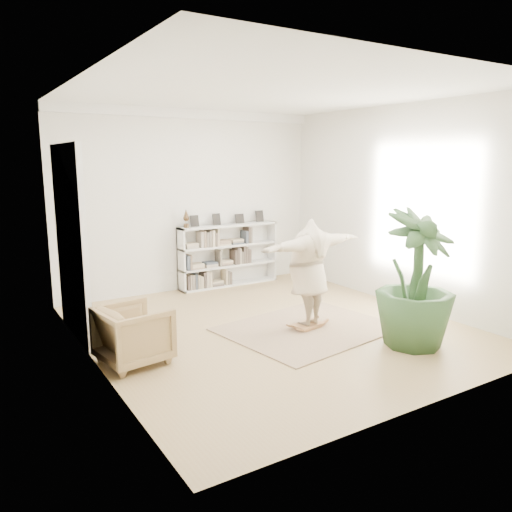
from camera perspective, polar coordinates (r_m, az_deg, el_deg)
The scene contains 9 objects.
floor at distance 8.00m, azimuth 1.89°, elevation -8.22°, with size 6.00×6.00×0.00m, color #A58655.
room_shell at distance 10.18m, azimuth -7.54°, elevation 15.83°, with size 6.00×6.00×6.00m.
doors at distance 7.83m, azimuth -20.33°, elevation 1.24°, with size 0.09×1.78×2.92m.
bookshelf at distance 10.55m, azimuth -3.20°, elevation 0.04°, with size 2.20×0.35×1.64m.
armchair at distance 6.77m, azimuth -13.80°, elevation -8.71°, with size 0.82×0.85×0.77m, color tan.
rug at distance 8.00m, azimuth 5.92°, elevation -8.22°, with size 2.50×2.00×0.02m, color tan.
rocker_board at distance 7.98m, azimuth 5.93°, elevation -7.83°, with size 0.53×0.36×0.10m.
person at distance 7.74m, azimuth 6.06°, elevation -1.60°, with size 2.04×0.56×1.66m, color beige.
houseplant at distance 7.35m, azimuth 17.80°, elevation -2.54°, with size 1.10×1.10×1.96m, color #2C4C26.
Camera 1 is at (-4.20, -6.29, 2.63)m, focal length 35.00 mm.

